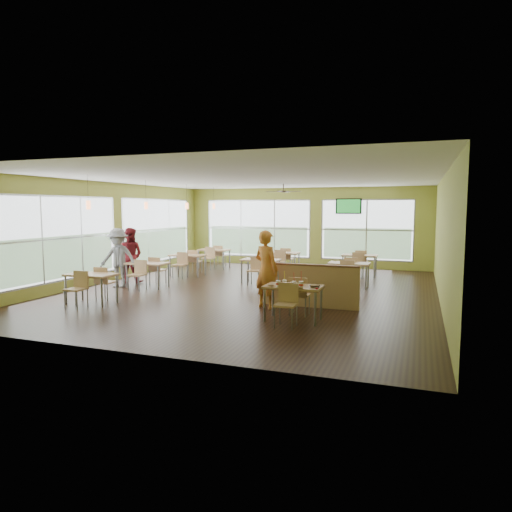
% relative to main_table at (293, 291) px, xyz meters
% --- Properties ---
extents(room, '(12.00, 12.04, 3.20)m').
position_rel_main_table_xyz_m(room, '(-2.00, 3.00, 0.97)').
color(room, black).
rests_on(room, ground).
extents(window_bays, '(9.24, 10.24, 2.38)m').
position_rel_main_table_xyz_m(window_bays, '(-4.65, 6.08, 0.85)').
color(window_bays, white).
rests_on(window_bays, room).
extents(main_table, '(1.22, 1.52, 0.87)m').
position_rel_main_table_xyz_m(main_table, '(0.00, 0.00, 0.00)').
color(main_table, tan).
rests_on(main_table, floor).
extents(half_wall_divider, '(2.40, 0.14, 1.04)m').
position_rel_main_table_xyz_m(half_wall_divider, '(0.00, 1.45, -0.11)').
color(half_wall_divider, tan).
rests_on(half_wall_divider, floor).
extents(dining_tables, '(6.92, 8.72, 0.87)m').
position_rel_main_table_xyz_m(dining_tables, '(-3.05, 4.71, -0.00)').
color(dining_tables, tan).
rests_on(dining_tables, floor).
extents(pendant_lights, '(0.11, 7.31, 0.86)m').
position_rel_main_table_xyz_m(pendant_lights, '(-5.20, 3.68, 1.82)').
color(pendant_lights, '#2D2119').
rests_on(pendant_lights, ceiling).
extents(ceiling_fan, '(1.25, 1.25, 0.29)m').
position_rel_main_table_xyz_m(ceiling_fan, '(-2.00, 6.00, 2.32)').
color(ceiling_fan, '#2D2119').
rests_on(ceiling_fan, ceiling).
extents(tv_backwall, '(1.00, 0.07, 0.60)m').
position_rel_main_table_xyz_m(tv_backwall, '(-0.20, 8.90, 1.82)').
color(tv_backwall, black).
rests_on(tv_backwall, wall_back).
extents(man_plaid, '(0.80, 0.68, 1.86)m').
position_rel_main_table_xyz_m(man_plaid, '(-0.93, 0.99, 0.30)').
color(man_plaid, '#DA4718').
rests_on(man_plaid, floor).
extents(patron_maroon, '(0.96, 0.81, 1.76)m').
position_rel_main_table_xyz_m(patron_maroon, '(-6.20, 3.03, 0.25)').
color(patron_maroon, maroon).
rests_on(patron_maroon, floor).
extents(patron_grey, '(1.25, 0.87, 1.77)m').
position_rel_main_table_xyz_m(patron_grey, '(-6.04, 2.23, 0.26)').
color(patron_grey, slate).
rests_on(patron_grey, floor).
extents(cup_blue, '(0.10, 0.10, 0.36)m').
position_rel_main_table_xyz_m(cup_blue, '(-0.26, -0.25, 0.19)').
color(cup_blue, white).
rests_on(cup_blue, main_table).
extents(cup_yellow, '(0.09, 0.09, 0.34)m').
position_rel_main_table_xyz_m(cup_yellow, '(-0.16, -0.09, 0.19)').
color(cup_yellow, white).
rests_on(cup_yellow, main_table).
extents(cup_red_near, '(0.09, 0.09, 0.33)m').
position_rel_main_table_xyz_m(cup_red_near, '(0.06, -0.16, 0.19)').
color(cup_red_near, white).
rests_on(cup_red_near, main_table).
extents(cup_red_far, '(0.11, 0.11, 0.38)m').
position_rel_main_table_xyz_m(cup_red_far, '(0.23, -0.23, 0.20)').
color(cup_red_far, white).
rests_on(cup_red_far, main_table).
extents(food_basket, '(0.22, 0.22, 0.05)m').
position_rel_main_table_xyz_m(food_basket, '(0.47, -0.03, 0.15)').
color(food_basket, black).
rests_on(food_basket, main_table).
extents(ketchup_cup, '(0.06, 0.06, 0.02)m').
position_rel_main_table_xyz_m(ketchup_cup, '(0.55, -0.22, 0.13)').
color(ketchup_cup, '#9C010B').
rests_on(ketchup_cup, main_table).
extents(wrapper_left, '(0.18, 0.17, 0.04)m').
position_rel_main_table_xyz_m(wrapper_left, '(-0.42, -0.21, 0.14)').
color(wrapper_left, '#957048').
rests_on(wrapper_left, main_table).
extents(wrapper_mid, '(0.23, 0.21, 0.05)m').
position_rel_main_table_xyz_m(wrapper_mid, '(-0.06, 0.19, 0.14)').
color(wrapper_mid, '#957048').
rests_on(wrapper_mid, main_table).
extents(wrapper_right, '(0.17, 0.16, 0.04)m').
position_rel_main_table_xyz_m(wrapper_right, '(0.23, -0.30, 0.14)').
color(wrapper_right, '#957048').
rests_on(wrapper_right, main_table).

